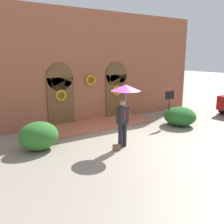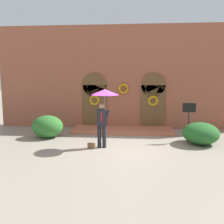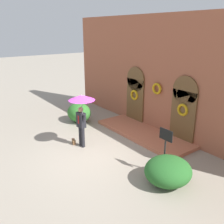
{
  "view_description": "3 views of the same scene",
  "coord_description": "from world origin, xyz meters",
  "px_view_note": "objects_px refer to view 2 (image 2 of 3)",
  "views": [
    {
      "loc": [
        -5.93,
        -7.3,
        3.41
      ],
      "look_at": [
        -0.28,
        1.43,
        1.04
      ],
      "focal_mm": 40.0,
      "sensor_mm": 36.0,
      "label": 1
    },
    {
      "loc": [
        0.59,
        -9.7,
        2.86
      ],
      "look_at": [
        -0.39,
        1.21,
        1.29
      ],
      "focal_mm": 40.0,
      "sensor_mm": 36.0,
      "label": 2
    },
    {
      "loc": [
        8.11,
        -4.81,
        4.94
      ],
      "look_at": [
        -0.5,
        1.55,
        1.34
      ],
      "focal_mm": 40.0,
      "sensor_mm": 36.0,
      "label": 3
    }
  ],
  "objects_px": {
    "person_with_umbrella": "(104,101)",
    "shrub_right": "(201,133)",
    "sign_post": "(189,116)",
    "handbag": "(91,146)",
    "shrub_left": "(48,127)"
  },
  "relations": [
    {
      "from": "person_with_umbrella",
      "to": "handbag",
      "type": "xyz_separation_m",
      "value": [
        -0.5,
        -0.2,
        -1.8
      ]
    },
    {
      "from": "handbag",
      "to": "sign_post",
      "type": "relative_size",
      "value": 0.16
    },
    {
      "from": "sign_post",
      "to": "person_with_umbrella",
      "type": "bearing_deg",
      "value": -161.25
    },
    {
      "from": "sign_post",
      "to": "shrub_right",
      "type": "distance_m",
      "value": 0.89
    },
    {
      "from": "person_with_umbrella",
      "to": "handbag",
      "type": "height_order",
      "value": "person_with_umbrella"
    },
    {
      "from": "person_with_umbrella",
      "to": "handbag",
      "type": "distance_m",
      "value": 1.88
    },
    {
      "from": "shrub_right",
      "to": "shrub_left",
      "type": "bearing_deg",
      "value": 175.75
    },
    {
      "from": "person_with_umbrella",
      "to": "shrub_right",
      "type": "bearing_deg",
      "value": 12.65
    },
    {
      "from": "sign_post",
      "to": "shrub_left",
      "type": "relative_size",
      "value": 1.18
    },
    {
      "from": "handbag",
      "to": "person_with_umbrella",
      "type": "bearing_deg",
      "value": 36.96
    },
    {
      "from": "sign_post",
      "to": "shrub_right",
      "type": "xyz_separation_m",
      "value": [
        0.46,
        -0.31,
        -0.7
      ]
    },
    {
      "from": "handbag",
      "to": "shrub_right",
      "type": "relative_size",
      "value": 0.17
    },
    {
      "from": "shrub_left",
      "to": "shrub_right",
      "type": "bearing_deg",
      "value": -4.25
    },
    {
      "from": "sign_post",
      "to": "shrub_right",
      "type": "height_order",
      "value": "sign_post"
    },
    {
      "from": "person_with_umbrella",
      "to": "shrub_right",
      "type": "xyz_separation_m",
      "value": [
        4.03,
        0.9,
        -1.45
      ]
    }
  ]
}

